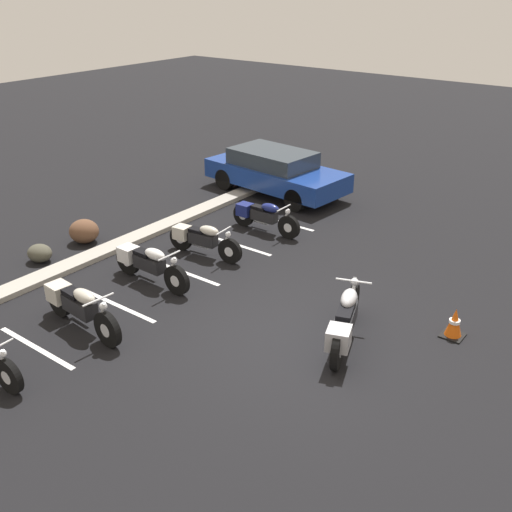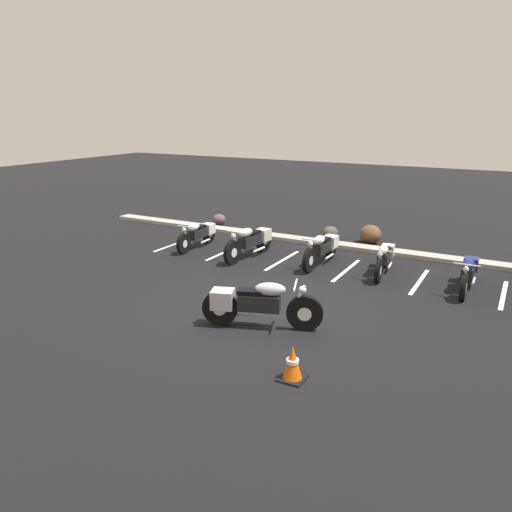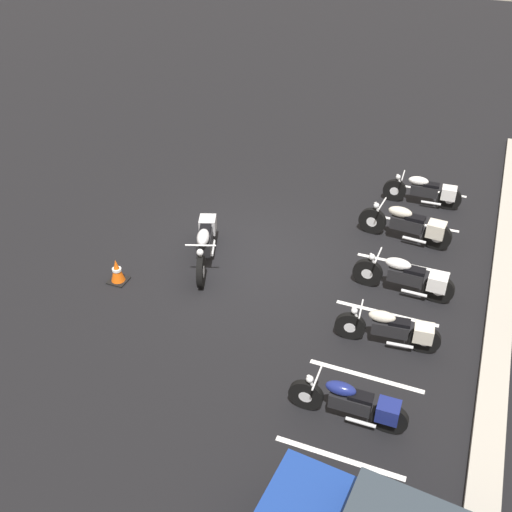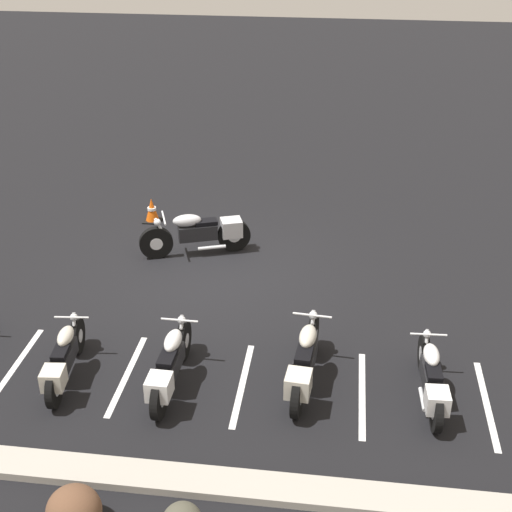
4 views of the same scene
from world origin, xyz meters
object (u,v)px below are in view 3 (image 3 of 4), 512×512
at_px(parked_bike_1, 410,225).
at_px(parked_bike_4, 354,403).
at_px(parked_bike_3, 393,329).
at_px(parked_bike_2, 409,277).
at_px(parked_bike_0, 426,191).
at_px(traffic_cone, 117,271).
at_px(motorcycle_silver_featured, 205,242).

height_order(parked_bike_1, parked_bike_4, parked_bike_1).
bearing_deg(parked_bike_3, parked_bike_1, -90.64).
bearing_deg(parked_bike_3, parked_bike_2, -95.52).
distance_m(parked_bike_0, traffic_cone, 8.17).
distance_m(motorcycle_silver_featured, parked_bike_2, 4.53).
relative_size(parked_bike_1, traffic_cone, 3.95).
bearing_deg(traffic_cone, parked_bike_3, 91.63).
bearing_deg(parked_bike_0, parked_bike_2, 90.30).
bearing_deg(parked_bike_3, motorcycle_silver_featured, -21.52).
height_order(parked_bike_2, traffic_cone, parked_bike_2).
xyz_separation_m(parked_bike_1, parked_bike_3, (3.73, 0.33, -0.05)).
distance_m(parked_bike_1, parked_bike_4, 5.77).
height_order(parked_bike_3, parked_bike_4, parked_bike_4).
distance_m(parked_bike_3, traffic_cone, 5.96).
bearing_deg(parked_bike_2, parked_bike_1, -79.69).
bearing_deg(parked_bike_4, parked_bike_3, -97.93).
height_order(motorcycle_silver_featured, parked_bike_0, motorcycle_silver_featured).
bearing_deg(motorcycle_silver_featured, parked_bike_3, 54.52).
xyz_separation_m(motorcycle_silver_featured, parked_bike_2, (-0.42, 4.51, -0.04)).
bearing_deg(parked_bike_3, traffic_cone, -4.12).
height_order(motorcycle_silver_featured, parked_bike_3, motorcycle_silver_featured).
distance_m(parked_bike_4, traffic_cone, 6.00).
xyz_separation_m(parked_bike_2, parked_bike_4, (3.73, -0.25, -0.03)).
xyz_separation_m(motorcycle_silver_featured, parked_bike_0, (-4.36, 4.30, -0.07)).
relative_size(parked_bike_0, parked_bike_2, 0.94).
distance_m(parked_bike_3, parked_bike_4, 2.05).
distance_m(parked_bike_2, parked_bike_3, 1.69).
height_order(parked_bike_2, parked_bike_3, parked_bike_2).
xyz_separation_m(parked_bike_1, traffic_cone, (3.90, -5.62, -0.20)).
height_order(motorcycle_silver_featured, parked_bike_2, motorcycle_silver_featured).
bearing_deg(traffic_cone, parked_bike_4, 71.88).
xyz_separation_m(parked_bike_1, parked_bike_2, (2.04, 0.33, -0.02)).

